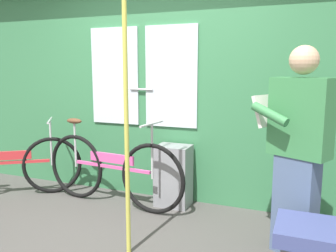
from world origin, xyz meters
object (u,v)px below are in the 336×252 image
Objects in this scene: passenger_reading_newspaper at (298,148)px; handrail_pole at (126,106)px; trash_bin_by_wall at (173,176)px; bicycle_near_door at (111,170)px; bicycle_leaning_behind at (6,166)px.

passenger_reading_newspaper is 0.69× the size of handrail_pole.
handrail_pole reaches higher than trash_bin_by_wall.
bicycle_near_door is 1.05× the size of passenger_reading_newspaper.
bicycle_near_door is 0.73× the size of handrail_pole.
bicycle_near_door is 2.62× the size of trash_bin_by_wall.
bicycle_near_door is 1.29m from bicycle_leaning_behind.
passenger_reading_newspaper is (3.15, -0.13, 0.50)m from bicycle_leaning_behind.
trash_bin_by_wall is at bearing 26.81° from bicycle_near_door.
bicycle_leaning_behind is 0.86× the size of passenger_reading_newspaper.
handrail_pole is at bearing -52.51° from bicycle_leaning_behind.
bicycle_leaning_behind is 2.13× the size of trash_bin_by_wall.
bicycle_leaning_behind is 1.95m from trash_bin_by_wall.
passenger_reading_newspaper is at bearing -5.15° from bicycle_near_door.
trash_bin_by_wall is at bearing 91.62° from handrail_pole.
bicycle_leaning_behind is 2.19m from handrail_pole.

